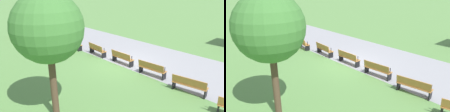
{
  "view_description": "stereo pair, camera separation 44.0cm",
  "coord_description": "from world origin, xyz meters",
  "views": [
    {
      "loc": [
        9.46,
        -9.78,
        5.38
      ],
      "look_at": [
        0.0,
        -0.98,
        0.8
      ],
      "focal_mm": 34.53,
      "sensor_mm": 36.0,
      "label": 1
    },
    {
      "loc": [
        9.75,
        -9.45,
        5.38
      ],
      "look_at": [
        0.0,
        -0.98,
        0.8
      ],
      "focal_mm": 34.53,
      "sensor_mm": 36.0,
      "label": 2
    }
  ],
  "objects": [
    {
      "name": "bench_2",
      "position": [
        -7.55,
        -0.96,
        0.47
      ],
      "size": [
        1.77,
        0.86,
        0.89
      ],
      "rotation": [
        0.0,
        0.0,
        -0.23
      ],
      "color": "#B27538",
      "rests_on": "ground"
    },
    {
      "name": "bench_7",
      "position": [
        5.06,
        -0.46,
        0.47
      ],
      "size": [
        1.76,
        0.73,
        0.89
      ],
      "rotation": [
        0.0,
        0.0,
        0.16
      ],
      "color": "#B27538",
      "rests_on": "ground"
    },
    {
      "name": "bench_1",
      "position": [
        -10.0,
        -1.64,
        0.47
      ],
      "size": [
        1.77,
        0.98,
        0.89
      ],
      "rotation": [
        0.0,
        0.0,
        -0.31
      ],
      "color": "#B27538",
      "rests_on": "ground"
    },
    {
      "name": "bench_5",
      "position": [
        -0.0,
        -0.07,
        0.47
      ],
      "size": [
        1.71,
        0.47,
        0.89
      ],
      "color": "#B27538",
      "rests_on": "ground"
    },
    {
      "name": "bench_4",
      "position": [
        -2.54,
        -0.17,
        0.47
      ],
      "size": [
        1.74,
        0.6,
        0.89
      ],
      "rotation": [
        0.0,
        0.0,
        -0.08
      ],
      "color": "#B27538",
      "rests_on": "ground"
    },
    {
      "name": "lamp_post",
      "position": [
        -11.17,
        0.28,
        2.83
      ],
      "size": [
        0.32,
        0.32,
        4.07
      ],
      "color": "black",
      "rests_on": "ground"
    },
    {
      "name": "ground_plane",
      "position": [
        0.0,
        0.0,
        0.0
      ],
      "size": [
        120.0,
        120.0,
        0.0
      ],
      "primitive_type": "plane",
      "color": "#5B8C47"
    },
    {
      "name": "bench_0",
      "position": [
        -12.38,
        -2.51,
        0.47
      ],
      "size": [
        1.76,
        1.09,
        0.89
      ],
      "rotation": [
        0.0,
        0.0,
        -0.39
      ],
      "color": "#B27538",
      "rests_on": "ground"
    },
    {
      "name": "path_paving",
      "position": [
        0.0,
        2.45,
        0.0
      ],
      "size": [
        39.9,
        5.66,
        0.01
      ],
      "primitive_type": "cube",
      "color": "#939399",
      "rests_on": "ground"
    },
    {
      "name": "bench_6",
      "position": [
        2.54,
        -0.17,
        0.47
      ],
      "size": [
        1.74,
        0.6,
        0.89
      ],
      "rotation": [
        0.0,
        0.0,
        0.08
      ],
      "color": "#B27538",
      "rests_on": "ground"
    },
    {
      "name": "bench_3",
      "position": [
        -5.06,
        -0.46,
        0.47
      ],
      "size": [
        1.76,
        0.73,
        0.89
      ],
      "rotation": [
        0.0,
        0.0,
        -0.16
      ],
      "color": "#B27538",
      "rests_on": "ground"
    },
    {
      "name": "tree_2",
      "position": [
        2.31,
        -6.27,
        3.73
      ],
      "size": [
        2.65,
        2.65,
        5.08
      ],
      "color": "#4C3828",
      "rests_on": "ground"
    },
    {
      "name": "person_seated",
      "position": [
        -12.16,
        -2.45,
        0.64
      ],
      "size": [
        0.48,
        0.59,
        1.2
      ],
      "rotation": [
        0.0,
        0.0,
        -0.39
      ],
      "color": "black",
      "rests_on": "ground"
    },
    {
      "name": "trash_bin",
      "position": [
        -14.33,
        -1.97,
        0.38
      ],
      "size": [
        0.41,
        0.41,
        0.76
      ],
      "primitive_type": "cylinder",
      "color": "#2D512D",
      "rests_on": "ground"
    }
  ]
}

